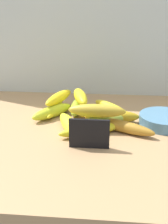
% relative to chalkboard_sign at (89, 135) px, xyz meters
% --- Properties ---
extents(counter_top, '(1.10, 0.76, 0.03)m').
position_rel_chalkboard_sign_xyz_m(counter_top, '(-0.04, 0.10, -0.05)').
color(counter_top, '#A37F56').
rests_on(counter_top, ground).
extents(back_wall, '(1.30, 0.02, 0.70)m').
position_rel_chalkboard_sign_xyz_m(back_wall, '(-0.04, 0.49, 0.28)').
color(back_wall, silver).
rests_on(back_wall, ground).
extents(chalkboard_sign, '(0.11, 0.02, 0.08)m').
position_rel_chalkboard_sign_xyz_m(chalkboard_sign, '(0.00, 0.00, 0.00)').
color(chalkboard_sign, black).
rests_on(chalkboard_sign, counter_top).
extents(fruit_bowl, '(0.16, 0.16, 0.03)m').
position_rel_chalkboard_sign_xyz_m(fruit_bowl, '(0.23, 0.17, -0.02)').
color(fruit_bowl, teal).
rests_on(fruit_bowl, counter_top).
extents(banana_0, '(0.18, 0.05, 0.04)m').
position_rel_chalkboard_sign_xyz_m(banana_0, '(0.06, 0.18, -0.02)').
color(banana_0, '#B29019').
rests_on(banana_0, counter_top).
extents(banana_1, '(0.04, 0.15, 0.04)m').
position_rel_chalkboard_sign_xyz_m(banana_1, '(-0.07, 0.26, -0.02)').
color(banana_1, '#96B42C').
rests_on(banana_1, counter_top).
extents(banana_2, '(0.19, 0.11, 0.03)m').
position_rel_chalkboard_sign_xyz_m(banana_2, '(-0.00, 0.08, -0.02)').
color(banana_2, gold).
rests_on(banana_2, counter_top).
extents(banana_3, '(0.15, 0.18, 0.04)m').
position_rel_chalkboard_sign_xyz_m(banana_3, '(0.06, 0.26, -0.02)').
color(banana_3, yellow).
rests_on(banana_3, counter_top).
extents(banana_4, '(0.14, 0.16, 0.04)m').
position_rel_chalkboard_sign_xyz_m(banana_4, '(-0.14, 0.21, -0.02)').
color(banana_4, '#B6C424').
rests_on(banana_4, counter_top).
extents(banana_5, '(0.20, 0.13, 0.04)m').
position_rel_chalkboard_sign_xyz_m(banana_5, '(0.09, 0.11, -0.02)').
color(banana_5, '#A27222').
rests_on(banana_5, counter_top).
extents(banana_6, '(0.12, 0.20, 0.04)m').
position_rel_chalkboard_sign_xyz_m(banana_6, '(-0.06, 0.09, -0.02)').
color(banana_6, yellow).
rests_on(banana_6, counter_top).
extents(banana_7, '(0.16, 0.05, 0.04)m').
position_rel_chalkboard_sign_xyz_m(banana_7, '(0.02, 0.21, -0.02)').
color(banana_7, gold).
rests_on(banana_7, counter_top).
extents(banana_8, '(0.05, 0.20, 0.03)m').
position_rel_chalkboard_sign_xyz_m(banana_8, '(-0.14, 0.26, -0.02)').
color(banana_8, yellow).
rests_on(banana_8, counter_top).
extents(banana_9, '(0.17, 0.12, 0.04)m').
position_rel_chalkboard_sign_xyz_m(banana_9, '(0.02, 0.13, -0.02)').
color(banana_9, '#92B03B').
rests_on(banana_9, counter_top).
extents(banana_10, '(0.09, 0.17, 0.04)m').
position_rel_chalkboard_sign_xyz_m(banana_10, '(-0.13, 0.27, 0.01)').
color(banana_10, yellow).
rests_on(banana_10, banana_8).
extents(banana_11, '(0.08, 0.16, 0.04)m').
position_rel_chalkboard_sign_xyz_m(banana_11, '(-0.05, 0.26, 0.02)').
color(banana_11, yellow).
rests_on(banana_11, banana_1).
extents(banana_12, '(0.18, 0.04, 0.04)m').
position_rel_chalkboard_sign_xyz_m(banana_12, '(0.01, 0.12, 0.02)').
color(banana_12, gold).
rests_on(banana_12, banana_9).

